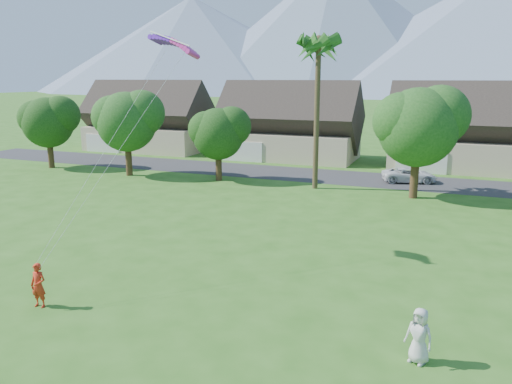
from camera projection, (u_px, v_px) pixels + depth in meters
The scene contains 10 objects.
ground at pixel (138, 376), 15.62m from camera, with size 500.00×500.00×0.00m, color #2D6019.
street at pixel (351, 178), 46.41m from camera, with size 90.00×7.00×0.01m, color #2D2D30.
kite_flyer at pixel (38, 285), 20.19m from camera, with size 0.68×0.44×1.85m, color red.
watcher at pixel (419, 336), 16.21m from camera, with size 0.93×0.60×1.90m, color beige.
parked_car at pixel (409, 175), 44.40m from camera, with size 2.18×4.74×1.32m, color silver.
mountain_ridge at pixel (467, 35), 240.77m from camera, with size 540.00×240.00×70.00m.
houses_row at pixel (374, 132), 53.60m from camera, with size 72.75×8.19×8.86m.
tree_row at pixel (325, 131), 40.22m from camera, with size 62.27×6.67×8.45m.
fan_palm at pixel (319, 43), 39.50m from camera, with size 3.00×3.00×13.80m.
parafoil_kite at pixel (175, 43), 24.92m from camera, with size 2.75×1.16×0.50m.
Camera 1 is at (8.58, -11.57, 9.15)m, focal length 35.00 mm.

